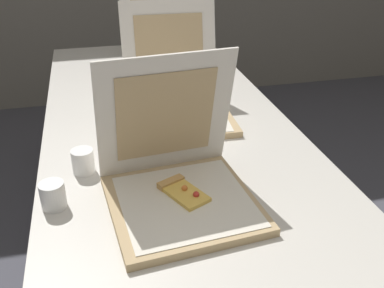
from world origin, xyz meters
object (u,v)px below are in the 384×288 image
at_px(pizza_box_middle, 177,100).
at_px(cup_white_near_center, 83,161).
at_px(cup_white_far, 114,90).
at_px(pizza_box_back, 166,57).
at_px(pizza_box_front, 179,183).
at_px(table, 175,149).
at_px(cup_white_near_left, 53,195).

distance_m(pizza_box_middle, cup_white_near_center, 0.48).
bearing_deg(cup_white_near_center, cup_white_far, 76.41).
distance_m(pizza_box_middle, pizza_box_back, 0.53).
distance_m(pizza_box_front, cup_white_near_center, 0.31).
relative_size(table, cup_white_near_left, 32.34).
relative_size(pizza_box_front, cup_white_far, 5.58).
height_order(pizza_box_back, cup_white_near_center, pizza_box_back).
bearing_deg(table, cup_white_near_left, -140.38).
height_order(cup_white_near_left, cup_white_far, same).
height_order(cup_white_near_left, cup_white_near_center, same).
bearing_deg(pizza_box_middle, cup_white_near_left, -129.12).
distance_m(pizza_box_front, cup_white_far, 0.75).
bearing_deg(cup_white_near_left, cup_white_near_center, 63.44).
bearing_deg(cup_white_far, pizza_box_middle, -44.18).
xyz_separation_m(pizza_box_front, cup_white_near_center, (-0.24, 0.20, -0.02)).
bearing_deg(cup_white_far, cup_white_near_center, -103.59).
xyz_separation_m(table, cup_white_near_center, (-0.30, -0.16, 0.08)).
xyz_separation_m(pizza_box_back, cup_white_far, (-0.27, -0.32, -0.02)).
bearing_deg(pizza_box_front, pizza_box_middle, 73.19).
relative_size(table, pizza_box_front, 5.79).
xyz_separation_m(pizza_box_back, cup_white_near_left, (-0.48, -1.01, -0.02)).
bearing_deg(cup_white_near_center, pizza_box_back, 64.81).
xyz_separation_m(cup_white_near_center, cup_white_far, (0.13, 0.54, 0.00)).
relative_size(pizza_box_front, pizza_box_middle, 0.88).
xyz_separation_m(pizza_box_front, cup_white_far, (-0.11, 0.74, -0.02)).
height_order(table, cup_white_near_left, cup_white_near_left).
bearing_deg(cup_white_near_left, pizza_box_back, 64.60).
relative_size(pizza_box_back, cup_white_near_center, 6.51).
bearing_deg(pizza_box_front, cup_white_far, 92.85).
height_order(table, pizza_box_back, pizza_box_back).
height_order(pizza_box_front, pizza_box_back, pizza_box_front).
distance_m(pizza_box_front, cup_white_near_left, 0.32).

